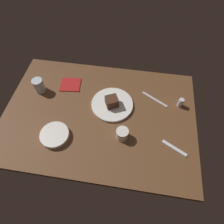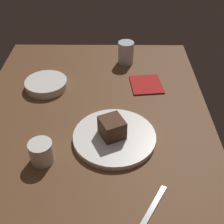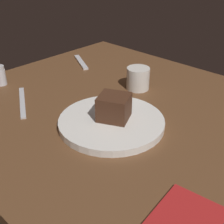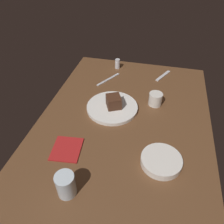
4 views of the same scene
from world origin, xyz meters
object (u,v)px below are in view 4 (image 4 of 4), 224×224
Objects in this scene: folded_napkin at (67,149)px; chocolate_cake_slice at (114,102)px; side_bowl at (161,161)px; water_glass at (66,185)px; salt_shaker at (118,64)px; coffee_cup at (155,99)px; butter_knife at (108,79)px; dessert_plate at (112,107)px; dessert_spoon at (163,76)px.

chocolate_cake_slice is at bearing 156.47° from folded_napkin.
water_glass is at bearing -57.37° from side_bowl.
coffee_cup is (33.76, 27.96, 0.31)cm from salt_shaker.
chocolate_cake_slice is 43.65cm from salt_shaker.
butter_knife is 58.53cm from folded_napkin.
butter_knife is (-27.01, -8.90, -0.67)cm from dessert_plate.
water_glass is at bearing -146.63° from butter_knife.
water_glass reaches higher than chocolate_cake_slice.
chocolate_cake_slice reaches higher than dessert_spoon.
salt_shaker is 43.83cm from coffee_cup.
water_glass is 1.37× the size of coffee_cup.
dessert_spoon is at bearing -39.48° from butter_knife.
chocolate_cake_slice reaches higher than folded_napkin.
dessert_plate is 1.97× the size of folded_napkin.
chocolate_cake_slice is 39.58cm from side_bowl.
butter_knife is (-17.89, -30.37, -3.18)cm from coffee_cup.
chocolate_cake_slice is 0.45× the size of side_bowl.
dessert_plate is 4.12cm from chocolate_cake_slice.
folded_napkin is at bearing -23.53° from chocolate_cake_slice.
butter_knife is at bearing -147.29° from side_bowl.
butter_knife is (12.11, -33.11, -0.10)cm from dessert_spoon.
water_glass is 77.23cm from butter_knife.
dessert_spoon is at bearing 148.24° from dessert_plate.
folded_napkin is at bearing -157.02° from water_glass.
coffee_cup is 35.39cm from butter_knife.
salt_shaker is (-43.00, -7.27, -1.84)cm from chocolate_cake_slice.
dessert_spoon is (-89.10, 29.16, -4.52)cm from water_glass.
coffee_cup is at bearing -90.06° from butter_knife.
salt_shaker is 92.88cm from water_glass.
dessert_plate is 33.91cm from folded_napkin.
salt_shaker is 31.05cm from dessert_spoon.
side_bowl is 2.34× the size of coffee_cup.
coffee_cup is 0.47× the size of dessert_spoon.
chocolate_cake_slice is 45.94cm from dessert_spoon.
butter_knife is at bearing -120.50° from coffee_cup.
dessert_plate is 46.01cm from dessert_spoon.
butter_knife is at bearing 176.15° from folded_napkin.
side_bowl is (72.22, 33.77, -1.53)cm from salt_shaker.
dessert_plate is 1.61× the size of side_bowl.
salt_shaker is 0.38× the size of side_bowl.
coffee_cup reaches higher than dessert_spoon.
chocolate_cake_slice reaches higher than salt_shaker.
dessert_plate is at bearing -66.99° from coffee_cup.
butter_knife is (-56.35, -36.19, -1.34)cm from side_bowl.
side_bowl is at bearing -149.71° from dessert_spoon.
water_glass is 64.75cm from coffee_cup.
chocolate_cake_slice reaches higher than coffee_cup.
dessert_plate is at bearing -137.08° from side_bowl.
side_bowl is at bearing 92.92° from folded_napkin.
coffee_cup is 53.17cm from folded_napkin.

